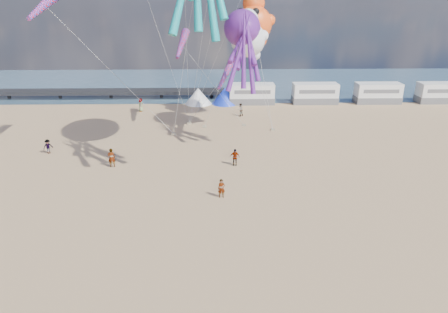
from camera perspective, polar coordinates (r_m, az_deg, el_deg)
ground at (r=23.96m, az=-2.45°, el=-17.06°), size 120.00×120.00×0.00m
water at (r=75.13m, az=-1.71°, el=10.42°), size 120.00×120.00×0.00m
pier at (r=70.24m, az=-25.52°, el=8.30°), size 60.00×3.00×0.50m
motorhome_0 at (r=60.40m, az=3.97°, el=8.95°), size 6.60×2.50×3.00m
motorhome_1 at (r=61.99m, az=12.86°, el=8.79°), size 6.60×2.50×3.00m
motorhome_2 at (r=64.93m, az=21.11°, el=8.46°), size 6.60×2.50×3.00m
motorhome_3 at (r=69.07m, az=28.49°, el=8.01°), size 6.60×2.50×3.00m
tent_white at (r=60.28m, az=-3.72°, el=8.63°), size 4.00×4.00×2.40m
tent_blue at (r=60.24m, az=0.13°, el=8.67°), size 4.00×4.00×2.40m
standing_person at (r=31.96m, az=-0.36°, el=-4.59°), size 0.60×0.43×1.57m
beachgoer_0 at (r=57.36m, az=-11.81°, el=7.23°), size 0.57×0.75×1.84m
beachgoer_1 at (r=53.89m, az=2.33°, el=6.68°), size 1.01×0.94×1.74m
beachgoer_2 at (r=44.62m, az=-23.84°, el=1.32°), size 0.93×0.91×1.51m
beachgoer_3 at (r=37.93m, az=1.55°, el=-0.09°), size 1.10×0.67×1.66m
beachgoer_5 at (r=38.98m, az=-15.77°, el=-0.17°), size 1.79×0.78×1.86m
sandbag_a at (r=47.03m, az=-7.22°, el=3.25°), size 0.50×0.35×0.22m
sandbag_b at (r=49.30m, az=-2.78°, el=4.29°), size 0.50×0.35×0.22m
sandbag_c at (r=48.53m, az=6.98°, el=3.85°), size 0.50×0.35×0.22m
sandbag_d at (r=49.89m, az=2.85°, el=4.50°), size 0.50×0.35×0.22m
sandbag_e at (r=50.86m, az=-4.96°, el=4.79°), size 0.50×0.35×0.22m
kite_octopus_purple at (r=45.41m, az=2.61°, el=17.84°), size 4.08×9.09×10.29m
kite_panda at (r=45.59m, az=3.44°, el=16.34°), size 5.40×5.19×6.51m
kite_teddy_orange at (r=50.15m, az=4.26°, el=18.31°), size 5.64×5.35×7.45m
windsock_left at (r=40.86m, az=-24.27°, el=19.15°), size 1.86×6.09×6.00m
windsock_mid at (r=48.43m, az=-6.07°, el=15.65°), size 1.77×5.71×5.63m
windsock_right at (r=43.92m, az=0.38°, el=11.97°), size 2.80×5.43×5.47m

